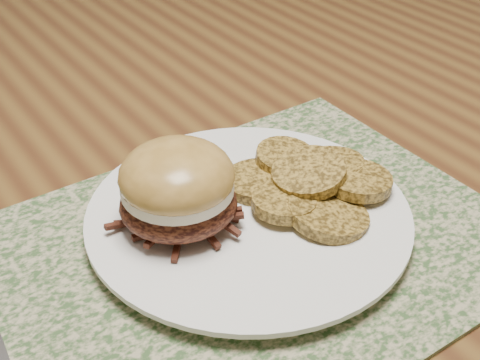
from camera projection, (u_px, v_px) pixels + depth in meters
name	position (u px, v px, depth m)	size (l,w,h in m)	color
dining_table	(55.00, 205.00, 0.74)	(1.50, 0.90, 0.75)	brown
placemat	(240.00, 251.00, 0.55)	(0.45, 0.33, 0.00)	#35522A
dinner_plate	(248.00, 218.00, 0.57)	(0.26, 0.26, 0.02)	white
pork_sandwich	(177.00, 188.00, 0.53)	(0.12, 0.12, 0.07)	black
roasted_potatoes	(309.00, 182.00, 0.58)	(0.15, 0.16, 0.04)	olive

